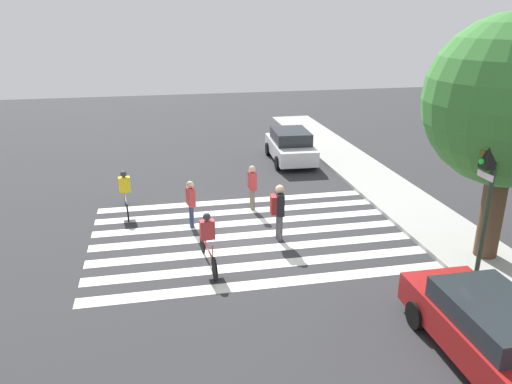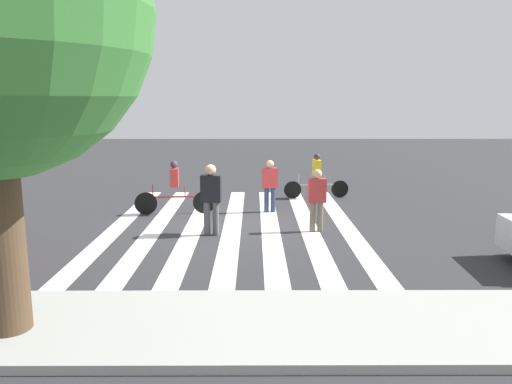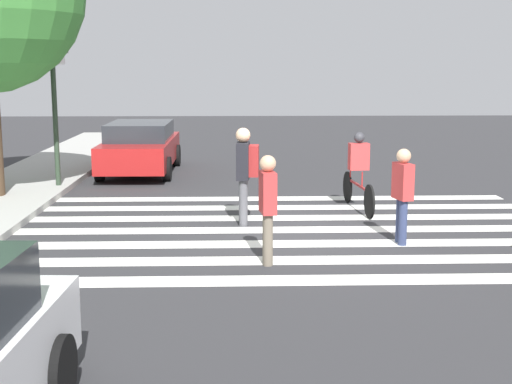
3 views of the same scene
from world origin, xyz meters
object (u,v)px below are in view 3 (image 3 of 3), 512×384
at_px(cyclist_far_lane, 358,169).
at_px(traffic_light, 58,64).
at_px(pedestrian_adult_tall_backpack, 245,168).
at_px(car_parked_far_curb, 140,147).
at_px(pedestrian_child_with_backpack, 403,191).
at_px(pedestrian_adult_blue_shirt, 268,203).

bearing_deg(cyclist_far_lane, traffic_light, 64.41).
relative_size(pedestrian_adult_tall_backpack, cyclist_far_lane, 0.76).
relative_size(traffic_light, car_parked_far_curb, 0.93).
bearing_deg(traffic_light, pedestrian_child_with_backpack, -127.92).
distance_m(pedestrian_adult_blue_shirt, cyclist_far_lane, 4.53).
bearing_deg(pedestrian_adult_tall_backpack, pedestrian_child_with_backpack, -116.59).
height_order(traffic_light, car_parked_far_curb, traffic_light).
bearing_deg(pedestrian_adult_blue_shirt, cyclist_far_lane, 145.99).
xyz_separation_m(traffic_light, cyclist_far_lane, (-2.49, -6.65, -2.14)).
distance_m(traffic_light, pedestrian_adult_blue_shirt, 8.23).
xyz_separation_m(traffic_light, pedestrian_child_with_backpack, (-5.36, -6.89, -2.10)).
xyz_separation_m(pedestrian_adult_blue_shirt, cyclist_far_lane, (4.03, -2.06, -0.07)).
bearing_deg(traffic_light, pedestrian_adult_blue_shirt, -144.87).
bearing_deg(traffic_light, car_parked_far_curb, -27.50).
distance_m(pedestrian_child_with_backpack, car_parked_far_curb, 9.82).
distance_m(traffic_light, car_parked_far_curb, 3.92).
height_order(pedestrian_adult_tall_backpack, pedestrian_adult_blue_shirt, pedestrian_adult_tall_backpack).
height_order(traffic_light, pedestrian_adult_blue_shirt, traffic_light).
distance_m(pedestrian_adult_blue_shirt, car_parked_far_curb, 9.86).
distance_m(traffic_light, pedestrian_child_with_backpack, 8.98).
bearing_deg(pedestrian_adult_tall_backpack, traffic_light, 53.32).
bearing_deg(traffic_light, cyclist_far_lane, -110.52).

